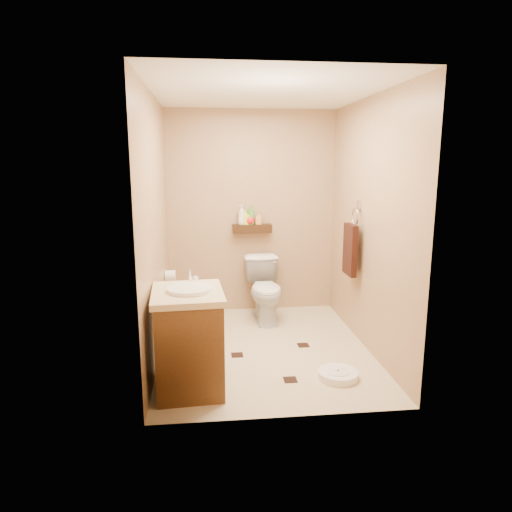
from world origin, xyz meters
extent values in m
plane|color=beige|center=(0.00, 0.00, 0.00)|extent=(2.50, 2.50, 0.00)
cube|color=tan|center=(0.00, 1.25, 1.20)|extent=(2.00, 0.04, 2.40)
cube|color=tan|center=(0.00, -1.25, 1.20)|extent=(2.00, 0.04, 2.40)
cube|color=tan|center=(-1.00, 0.00, 1.20)|extent=(0.04, 2.50, 2.40)
cube|color=tan|center=(1.00, 0.00, 1.20)|extent=(0.04, 2.50, 2.40)
cube|color=white|center=(0.00, 0.00, 2.40)|extent=(2.00, 2.50, 0.02)
cube|color=#35210E|center=(0.00, 1.17, 1.02)|extent=(0.46, 0.14, 0.10)
cube|color=black|center=(-0.28, -0.14, 0.00)|extent=(0.11, 0.11, 0.01)
cube|color=black|center=(0.39, 0.02, 0.00)|extent=(0.11, 0.11, 0.01)
cube|color=black|center=(0.13, -0.69, 0.00)|extent=(0.11, 0.11, 0.01)
cube|color=black|center=(-0.49, 0.50, 0.00)|extent=(0.11, 0.11, 0.01)
cube|color=black|center=(0.49, -0.59, 0.00)|extent=(0.11, 0.11, 0.01)
cube|color=black|center=(0.07, 0.61, 0.00)|extent=(0.11, 0.11, 0.01)
imported|color=white|center=(0.12, 0.83, 0.36)|extent=(0.44, 0.72, 0.71)
cube|color=brown|center=(-0.70, -0.72, 0.38)|extent=(0.55, 0.66, 0.76)
cube|color=beige|center=(-0.70, -0.72, 0.79)|extent=(0.59, 0.70, 0.05)
cylinder|color=white|center=(-0.68, -0.72, 0.82)|extent=(0.35, 0.35, 0.05)
cylinder|color=silver|center=(-0.68, -0.51, 0.88)|extent=(0.03, 0.03, 0.12)
cylinder|color=white|center=(0.54, -0.70, 0.03)|extent=(0.44, 0.44, 0.06)
cylinder|color=white|center=(0.54, -0.70, 0.07)|extent=(0.20, 0.20, 0.01)
cylinder|color=#196763|center=(-0.68, 1.07, 0.06)|extent=(0.11, 0.11, 0.12)
cylinder|color=white|center=(-0.68, 1.07, 0.28)|extent=(0.02, 0.02, 0.34)
sphere|color=white|center=(-0.68, 1.07, 0.45)|extent=(0.08, 0.08, 0.08)
cube|color=silver|center=(0.98, 0.25, 1.38)|extent=(0.03, 0.06, 0.08)
torus|color=silver|center=(0.95, 0.25, 1.26)|extent=(0.02, 0.19, 0.19)
cube|color=black|center=(0.91, 0.25, 0.92)|extent=(0.06, 0.30, 0.52)
cylinder|color=white|center=(-0.94, 0.65, 0.60)|extent=(0.11, 0.11, 0.11)
cylinder|color=silver|center=(-0.98, 0.65, 0.66)|extent=(0.04, 0.02, 0.02)
imported|color=white|center=(-0.12, 1.17, 1.19)|extent=(0.13, 0.13, 0.23)
imported|color=#DAEB31|center=(-0.07, 1.17, 1.16)|extent=(0.09, 0.09, 0.17)
imported|color=red|center=(-0.03, 1.17, 1.14)|extent=(0.16, 0.16, 0.15)
imported|color=green|center=(-0.01, 1.17, 1.18)|extent=(0.09, 0.09, 0.23)
imported|color=#E2984B|center=(0.08, 1.17, 1.15)|extent=(0.08, 0.08, 0.15)
camera|label=1|loc=(-0.54, -4.18, 1.79)|focal=32.00mm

